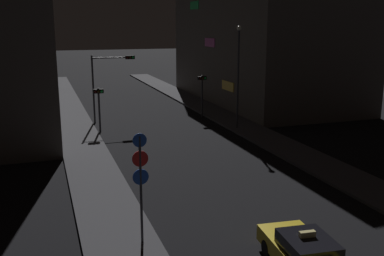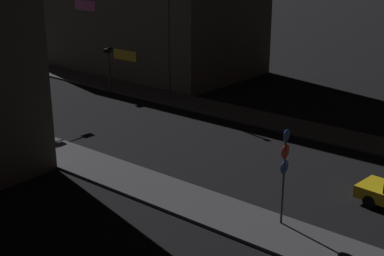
# 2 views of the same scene
# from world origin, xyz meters

# --- Properties ---
(sidewalk_left) EXTENTS (2.98, 72.32, 0.17)m
(sidewalk_left) POSITION_xyz_m (-6.66, 34.16, 0.08)
(sidewalk_left) COLOR #424247
(sidewalk_left) RESTS_ON ground_plane
(sidewalk_right) EXTENTS (2.98, 72.32, 0.17)m
(sidewalk_right) POSITION_xyz_m (6.66, 34.16, 0.08)
(sidewalk_right) COLOR #424247
(sidewalk_right) RESTS_ON ground_plane
(building_facade_right) EXTENTS (12.07, 25.17, 14.25)m
(building_facade_right) POSITION_xyz_m (14.14, 40.57, 7.12)
(building_facade_right) COLOR #514C47
(building_facade_right) RESTS_ON ground_plane
(taxi) EXTENTS (2.21, 4.60, 1.62)m
(taxi) POSITION_xyz_m (-0.98, 7.46, 0.74)
(taxi) COLOR yellow
(taxi) RESTS_ON ground_plane
(traffic_light_overhead) EXTENTS (3.76, 0.41, 5.88)m
(traffic_light_overhead) POSITION_xyz_m (-3.60, 34.50, 4.18)
(traffic_light_overhead) COLOR #2D2D33
(traffic_light_overhead) RESTS_ON ground_plane
(traffic_light_left_kerb) EXTENTS (0.80, 0.42, 3.56)m
(traffic_light_left_kerb) POSITION_xyz_m (-4.91, 30.95, 2.56)
(traffic_light_left_kerb) COLOR #2D2D33
(traffic_light_left_kerb) RESTS_ON ground_plane
(traffic_light_right_kerb) EXTENTS (0.80, 0.41, 3.87)m
(traffic_light_right_kerb) POSITION_xyz_m (4.91, 34.10, 2.76)
(traffic_light_right_kerb) COLOR #2D2D33
(traffic_light_right_kerb) RESTS_ON ground_plane
(sign_pole_left) EXTENTS (0.61, 0.10, 4.37)m
(sign_pole_left) POSITION_xyz_m (-5.86, 11.25, 2.80)
(sign_pole_left) COLOR #2D2D33
(sign_pole_left) RESTS_ON sidewalk_left
(street_lamp_far_block) EXTENTS (0.36, 0.36, 8.16)m
(street_lamp_far_block) POSITION_xyz_m (5.84, 28.25, 4.84)
(street_lamp_far_block) COLOR #2D2D33
(street_lamp_far_block) RESTS_ON sidewalk_right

